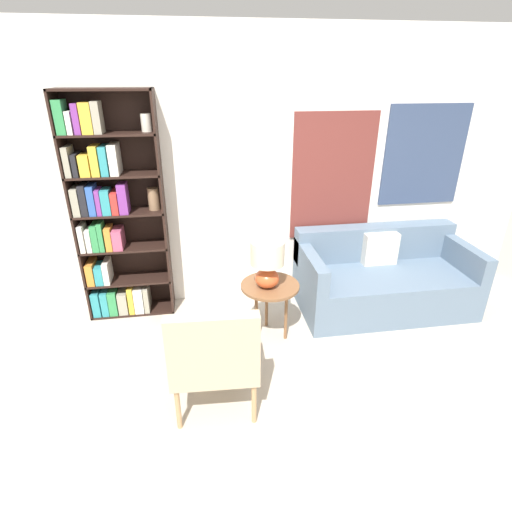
{
  "coord_description": "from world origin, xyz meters",
  "views": [
    {
      "loc": [
        -0.38,
        -1.89,
        2.28
      ],
      "look_at": [
        0.07,
        1.06,
        0.9
      ],
      "focal_mm": 28.0,
      "sensor_mm": 36.0,
      "label": 1
    }
  ],
  "objects_px": {
    "bookshelf": "(111,217)",
    "table_lamp": "(267,260)",
    "armchair": "(214,353)",
    "couch": "(382,279)",
    "side_table": "(270,290)"
  },
  "relations": [
    {
      "from": "bookshelf",
      "to": "table_lamp",
      "type": "relative_size",
      "value": 4.94
    },
    {
      "from": "bookshelf",
      "to": "couch",
      "type": "bearing_deg",
      "value": -5.87
    },
    {
      "from": "bookshelf",
      "to": "table_lamp",
      "type": "height_order",
      "value": "bookshelf"
    },
    {
      "from": "armchair",
      "to": "couch",
      "type": "xyz_separation_m",
      "value": [
        1.82,
        1.22,
        -0.22
      ]
    },
    {
      "from": "bookshelf",
      "to": "couch",
      "type": "height_order",
      "value": "bookshelf"
    },
    {
      "from": "table_lamp",
      "to": "armchair",
      "type": "bearing_deg",
      "value": -122.33
    },
    {
      "from": "armchair",
      "to": "table_lamp",
      "type": "distance_m",
      "value": 1.01
    },
    {
      "from": "side_table",
      "to": "table_lamp",
      "type": "distance_m",
      "value": 0.32
    },
    {
      "from": "armchair",
      "to": "side_table",
      "type": "relative_size",
      "value": 1.66
    },
    {
      "from": "couch",
      "to": "table_lamp",
      "type": "distance_m",
      "value": 1.45
    },
    {
      "from": "bookshelf",
      "to": "couch",
      "type": "relative_size",
      "value": 1.24
    },
    {
      "from": "armchair",
      "to": "table_lamp",
      "type": "bearing_deg",
      "value": 57.67
    },
    {
      "from": "couch",
      "to": "side_table",
      "type": "relative_size",
      "value": 3.21
    },
    {
      "from": "bookshelf",
      "to": "couch",
      "type": "distance_m",
      "value": 2.8
    },
    {
      "from": "bookshelf",
      "to": "armchair",
      "type": "distance_m",
      "value": 1.8
    }
  ]
}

